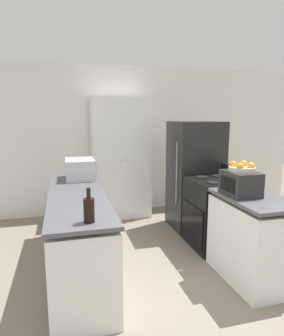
% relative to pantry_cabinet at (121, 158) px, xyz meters
% --- Properties ---
extents(ground_plane, '(14.00, 14.00, 0.00)m').
position_rel_pantry_cabinet_xyz_m(ground_plane, '(0.06, -3.00, -1.02)').
color(ground_plane, slate).
extents(wall_back, '(7.00, 0.06, 2.60)m').
position_rel_pantry_cabinet_xyz_m(wall_back, '(0.06, 0.31, 0.28)').
color(wall_back, white).
rests_on(wall_back, ground_plane).
extents(counter_left, '(0.60, 2.35, 0.92)m').
position_rel_pantry_cabinet_xyz_m(counter_left, '(-0.83, -1.72, -0.58)').
color(counter_left, silver).
rests_on(counter_left, ground_plane).
extents(counter_right, '(0.60, 0.96, 0.92)m').
position_rel_pantry_cabinet_xyz_m(counter_right, '(0.95, -2.42, -0.58)').
color(counter_right, silver).
rests_on(counter_right, ground_plane).
extents(pantry_cabinet, '(0.98, 0.55, 2.04)m').
position_rel_pantry_cabinet_xyz_m(pantry_cabinet, '(0.00, 0.00, 0.00)').
color(pantry_cabinet, white).
rests_on(pantry_cabinet, ground_plane).
extents(stove, '(0.66, 0.72, 1.08)m').
position_rel_pantry_cabinet_xyz_m(stove, '(0.97, -1.56, -0.55)').
color(stove, black).
rests_on(stove, ground_plane).
extents(refrigerator, '(0.75, 0.68, 1.66)m').
position_rel_pantry_cabinet_xyz_m(refrigerator, '(1.02, -0.82, -0.19)').
color(refrigerator, black).
rests_on(refrigerator, ground_plane).
extents(microwave, '(0.38, 0.49, 0.26)m').
position_rel_pantry_cabinet_xyz_m(microwave, '(-0.74, -1.03, 0.03)').
color(microwave, '#B2B2B7').
rests_on(microwave, counter_left).
extents(wine_bottle, '(0.09, 0.09, 0.28)m').
position_rel_pantry_cabinet_xyz_m(wine_bottle, '(-0.78, -2.73, 0.00)').
color(wine_bottle, black).
rests_on(wine_bottle, counter_left).
extents(toaster_oven, '(0.31, 0.39, 0.25)m').
position_rel_pantry_cabinet_xyz_m(toaster_oven, '(0.83, -2.32, 0.02)').
color(toaster_oven, black).
rests_on(toaster_oven, counter_right).
extents(fruit_bowl, '(0.28, 0.28, 0.10)m').
position_rel_pantry_cabinet_xyz_m(fruit_bowl, '(0.84, -2.32, 0.19)').
color(fruit_bowl, '#B2A893').
rests_on(fruit_bowl, toaster_oven).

